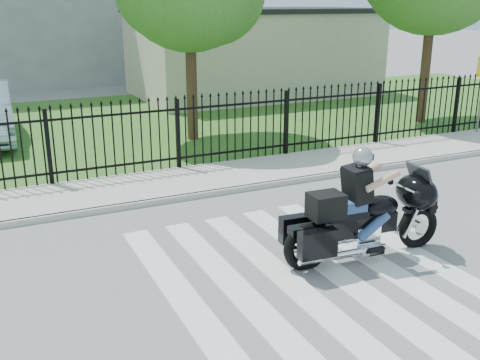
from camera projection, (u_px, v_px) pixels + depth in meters
name	position (u px, v px, depth m)	size (l,w,h in m)	color
ground	(309.00, 274.00, 8.66)	(120.00, 120.00, 0.00)	slate
crosswalk	(309.00, 274.00, 8.65)	(5.00, 5.50, 0.01)	silver
sidewalk	(194.00, 181.00, 12.94)	(40.00, 2.00, 0.12)	#ADAAA3
curb	(210.00, 193.00, 12.08)	(40.00, 0.12, 0.12)	#ADAAA3
grass_strip	(120.00, 125.00, 18.98)	(40.00, 12.00, 0.02)	#2E561D
iron_fence	(178.00, 136.00, 13.54)	(26.00, 0.04, 1.80)	black
building_low	(253.00, 54.00, 24.74)	(10.00, 6.00, 3.50)	beige
building_low_roof	(253.00, 10.00, 24.17)	(10.20, 6.20, 0.20)	black
motorcycle_rider	(362.00, 213.00, 8.97)	(2.91, 0.98, 1.92)	black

